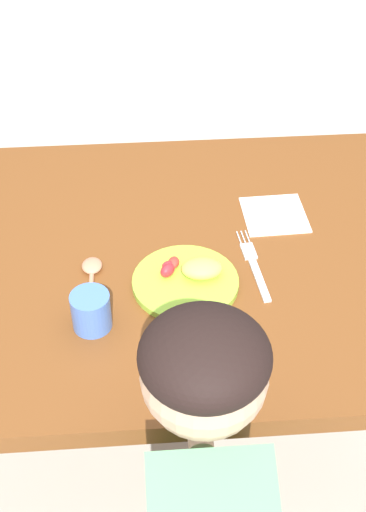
# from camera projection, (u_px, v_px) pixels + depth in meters

# --- Properties ---
(ground_plane) EXTENTS (8.00, 8.00, 0.00)m
(ground_plane) POSITION_uv_depth(u_px,v_px,m) (164.00, 443.00, 1.98)
(ground_plane) COLOR beige
(dining_table) EXTENTS (1.43, 0.90, 0.74)m
(dining_table) POSITION_uv_depth(u_px,v_px,m) (159.00, 281.00, 1.54)
(dining_table) COLOR brown
(dining_table) RESTS_ON ground_plane
(plate) EXTENTS (0.22, 0.22, 0.05)m
(plate) POSITION_uv_depth(u_px,v_px,m) (188.00, 279.00, 1.40)
(plate) COLOR #95C738
(plate) RESTS_ON dining_table
(fork) EXTENTS (0.04, 0.23, 0.01)m
(fork) POSITION_uv_depth(u_px,v_px,m) (254.00, 266.00, 1.45)
(fork) COLOR silver
(fork) RESTS_ON dining_table
(spoon) EXTENTS (0.04, 0.21, 0.02)m
(spoon) POSITION_uv_depth(u_px,v_px,m) (91.00, 277.00, 1.42)
(spoon) COLOR tan
(spoon) RESTS_ON dining_table
(drinking_cup) EXTENTS (0.08, 0.08, 0.08)m
(drinking_cup) POSITION_uv_depth(u_px,v_px,m) (91.00, 311.00, 1.30)
(drinking_cup) COLOR #4A76D0
(drinking_cup) RESTS_ON dining_table
(napkin) EXTENTS (0.15, 0.15, 0.00)m
(napkin) POSITION_uv_depth(u_px,v_px,m) (274.00, 215.00, 1.58)
(napkin) COLOR white
(napkin) RESTS_ON dining_table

